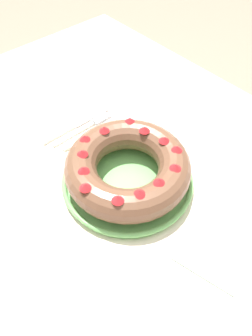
{
  "coord_description": "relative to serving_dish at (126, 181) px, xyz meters",
  "views": [
    {
      "loc": [
        0.34,
        -0.32,
        1.37
      ],
      "look_at": [
        -0.02,
        -0.0,
        0.8
      ],
      "focal_mm": 35.0,
      "sensor_mm": 36.0,
      "label": 1
    }
  ],
  "objects": [
    {
      "name": "bundt_cake",
      "position": [
        0.0,
        0.0,
        0.05
      ],
      "size": [
        0.29,
        0.29,
        0.09
      ],
      "color": "brown",
      "rests_on": "serving_dish"
    },
    {
      "name": "serving_knife",
      "position": [
        -0.25,
        0.01,
        -0.01
      ],
      "size": [
        0.02,
        0.22,
        0.01
      ],
      "rotation": [
        0.0,
        0.0,
        -0.06
      ],
      "color": "white",
      "rests_on": "dining_table"
    },
    {
      "name": "fork",
      "position": [
        -0.22,
        0.04,
        -0.01
      ],
      "size": [
        0.02,
        0.19,
        0.01
      ],
      "rotation": [
        0.0,
        0.0,
        0.09
      ],
      "color": "white",
      "rests_on": "dining_table"
    },
    {
      "name": "ground_plane",
      "position": [
        0.02,
        0.0,
        -0.75
      ],
      "size": [
        8.0,
        8.0,
        0.0
      ],
      "primitive_type": "plane",
      "color": "gray"
    },
    {
      "name": "dining_table",
      "position": [
        0.02,
        0.0,
        -0.09
      ],
      "size": [
        1.5,
        1.03,
        0.74
      ],
      "color": "beige",
      "rests_on": "ground_plane"
    },
    {
      "name": "cake_knife",
      "position": [
        -0.19,
        0.03,
        -0.01
      ],
      "size": [
        0.02,
        0.18,
        0.01
      ],
      "rotation": [
        0.0,
        0.0,
        0.03
      ],
      "color": "white",
      "rests_on": "dining_table"
    },
    {
      "name": "serving_dish",
      "position": [
        0.0,
        0.0,
        0.0
      ],
      "size": [
        0.31,
        0.31,
        0.02
      ],
      "color": "#6BB760",
      "rests_on": "dining_table"
    },
    {
      "name": "napkin",
      "position": [
        0.26,
        0.01,
        -0.01
      ],
      "size": [
        0.16,
        0.13,
        0.0
      ],
      "primitive_type": "cube",
      "rotation": [
        0.0,
        0.0,
        0.25
      ],
      "color": "#B2D1B7",
      "rests_on": "dining_table"
    }
  ]
}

